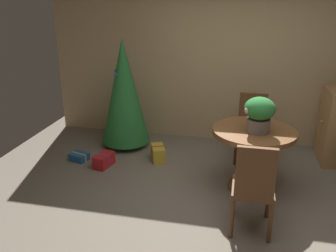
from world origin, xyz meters
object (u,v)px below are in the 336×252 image
object	(u,v)px
flower_vase	(259,113)
holiday_tree	(124,91)
wooden_chair_near	(254,185)
gift_box_blue	(79,157)
gift_box_red	(104,160)
gift_box_gold	(158,153)
round_dining_table	(252,150)
wooden_chair_far	(252,123)

from	to	relation	value
flower_vase	holiday_tree	world-z (taller)	holiday_tree
wooden_chair_near	gift_box_blue	bearing A→B (deg)	154.22
gift_box_red	gift_box_blue	bearing A→B (deg)	166.58
holiday_tree	gift_box_gold	world-z (taller)	holiday_tree
round_dining_table	gift_box_red	bearing A→B (deg)	174.71
wooden_chair_far	gift_box_gold	size ratio (longest dim) A/B	2.68
wooden_chair_near	wooden_chair_far	world-z (taller)	wooden_chair_near
round_dining_table	gift_box_blue	world-z (taller)	round_dining_table
gift_box_blue	wooden_chair_near	bearing A→B (deg)	-25.78
round_dining_table	wooden_chair_near	distance (m)	0.88
flower_vase	gift_box_gold	world-z (taller)	flower_vase
wooden_chair_far	gift_box_gold	xyz separation A→B (m)	(-1.29, -0.37, -0.43)
holiday_tree	wooden_chair_near	bearing A→B (deg)	-43.71
wooden_chair_near	wooden_chair_far	distance (m)	1.78
flower_vase	gift_box_blue	world-z (taller)	flower_vase
round_dining_table	flower_vase	xyz separation A→B (m)	(0.04, -0.07, 0.48)
wooden_chair_far	holiday_tree	distance (m)	1.94
round_dining_table	holiday_tree	bearing A→B (deg)	153.57
round_dining_table	flower_vase	distance (m)	0.49
gift_box_red	wooden_chair_far	bearing A→B (deg)	19.89
wooden_chair_near	gift_box_gold	world-z (taller)	wooden_chair_near
holiday_tree	gift_box_red	bearing A→B (deg)	-95.32
flower_vase	gift_box_red	bearing A→B (deg)	172.92
round_dining_table	wooden_chair_near	size ratio (longest dim) A/B	0.99
gift_box_blue	gift_box_red	world-z (taller)	gift_box_red
round_dining_table	wooden_chair_near	world-z (taller)	wooden_chair_near
gift_box_red	gift_box_gold	bearing A→B (deg)	26.65
wooden_chair_near	gift_box_red	bearing A→B (deg)	151.84
wooden_chair_far	holiday_tree	size ratio (longest dim) A/B	0.56
wooden_chair_far	gift_box_blue	size ratio (longest dim) A/B	3.24
wooden_chair_near	gift_box_gold	distance (m)	1.96
wooden_chair_near	gift_box_gold	bearing A→B (deg)	132.49
round_dining_table	gift_box_red	xyz separation A→B (m)	(-1.98, 0.18, -0.43)
wooden_chair_near	flower_vase	bearing A→B (deg)	87.52
wooden_chair_far	gift_box_blue	distance (m)	2.53
gift_box_blue	gift_box_gold	distance (m)	1.14
holiday_tree	gift_box_red	world-z (taller)	holiday_tree
flower_vase	gift_box_red	distance (m)	2.23
wooden_chair_far	holiday_tree	xyz separation A→B (m)	(-1.91, 0.05, 0.35)
round_dining_table	holiday_tree	world-z (taller)	holiday_tree
round_dining_table	gift_box_gold	bearing A→B (deg)	157.63
flower_vase	holiday_tree	xyz separation A→B (m)	(-1.94, 1.02, -0.12)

